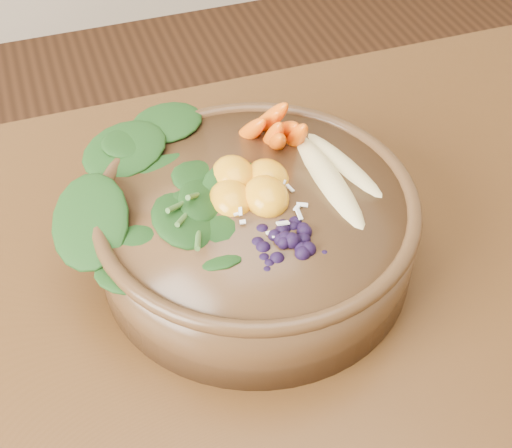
# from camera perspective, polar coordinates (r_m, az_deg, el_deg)

# --- Properties ---
(stoneware_bowl) EXTENTS (0.33, 0.33, 0.08)m
(stoneware_bowl) POSITION_cam_1_polar(r_m,az_deg,el_deg) (0.68, -0.00, -0.59)
(stoneware_bowl) COLOR #51351D
(stoneware_bowl) RESTS_ON dining_table
(kale_heap) EXTENTS (0.21, 0.20, 0.05)m
(kale_heap) POSITION_cam_1_polar(r_m,az_deg,el_deg) (0.67, -5.93, 5.44)
(kale_heap) COLOR #1D4117
(kale_heap) RESTS_ON stoneware_bowl
(carrot_cluster) EXTENTS (0.07, 0.07, 0.08)m
(carrot_cluster) POSITION_cam_1_polar(r_m,az_deg,el_deg) (0.70, 1.18, 9.76)
(carrot_cluster) COLOR #FD6709
(carrot_cluster) RESTS_ON stoneware_bowl
(banana_halves) EXTENTS (0.07, 0.17, 0.03)m
(banana_halves) POSITION_cam_1_polar(r_m,az_deg,el_deg) (0.68, 6.51, 5.13)
(banana_halves) COLOR #E0CC84
(banana_halves) RESTS_ON stoneware_bowl
(mandarin_cluster) EXTENTS (0.10, 0.10, 0.03)m
(mandarin_cluster) POSITION_cam_1_polar(r_m,az_deg,el_deg) (0.66, -0.53, 4.01)
(mandarin_cluster) COLOR orange
(mandarin_cluster) RESTS_ON stoneware_bowl
(blueberry_pile) EXTENTS (0.15, 0.12, 0.04)m
(blueberry_pile) POSITION_cam_1_polar(r_m,az_deg,el_deg) (0.60, 2.81, -0.25)
(blueberry_pile) COLOR black
(blueberry_pile) RESTS_ON stoneware_bowl
(coconut_flakes) EXTENTS (0.10, 0.08, 0.01)m
(coconut_flakes) POSITION_cam_1_polar(r_m,az_deg,el_deg) (0.64, 0.97, 1.07)
(coconut_flakes) COLOR white
(coconut_flakes) RESTS_ON stoneware_bowl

